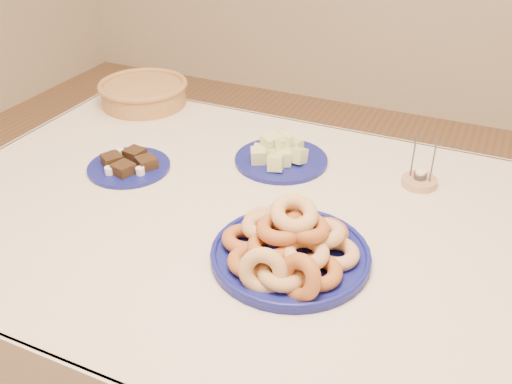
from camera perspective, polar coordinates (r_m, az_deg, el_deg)
dining_table at (r=1.43m, az=0.84°, el=-6.08°), size 1.71×1.11×0.75m
donut_platter at (r=1.21m, az=3.44°, el=-5.42°), size 0.36×0.36×0.16m
melon_plate at (r=1.59m, az=2.43°, el=3.79°), size 0.35×0.35×0.09m
brownie_plate at (r=1.60m, az=-12.60°, el=2.65°), size 0.28×0.28×0.04m
wicker_basket at (r=1.99m, az=-11.18°, el=9.76°), size 0.40×0.40×0.08m
candle_holder at (r=1.54m, az=16.01°, el=1.12°), size 0.10×0.10×0.15m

